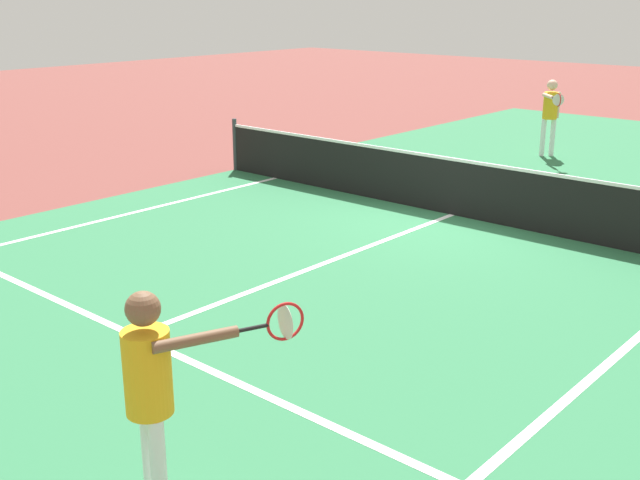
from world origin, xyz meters
The scene contains 8 objects.
ground_plane centered at (0.00, 0.00, 0.00)m, with size 60.00×60.00×0.00m, color brown.
court_surface_inbounds centered at (0.00, 0.00, 0.00)m, with size 10.62×24.40×0.00m, color #2D7247.
line_sideline_right centered at (4.11, -5.95, 0.00)m, with size 0.10×11.89×0.01m, color white.
line_service_near centered at (0.00, -6.40, 0.00)m, with size 8.22×0.10×0.01m, color white.
line_center_service centered at (0.00, -3.20, 0.00)m, with size 0.10×6.40×0.01m, color white.
net centered at (0.00, 0.00, 0.49)m, with size 10.64×0.09×1.07m.
player_near centered at (2.68, -8.11, 1.07)m, with size 0.81×1.09×1.71m.
player_far centered at (-1.03, 5.64, 1.07)m, with size 0.79×1.05×1.71m.
Camera 1 is at (6.57, -10.87, 3.52)m, focal length 43.75 mm.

